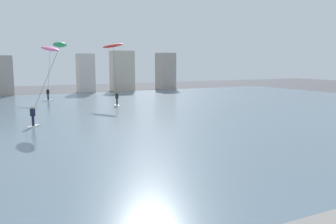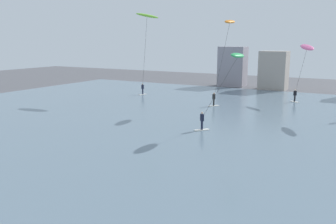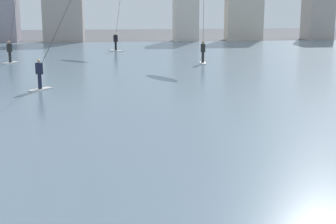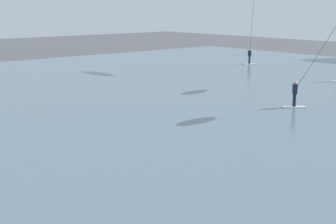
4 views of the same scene
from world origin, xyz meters
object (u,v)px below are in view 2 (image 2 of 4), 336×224
object	(u,v)px
kitesurfer_green	(233,64)
kitesurfer_orange	(228,30)
kitesurfer_lime	(147,21)
kitesurfer_pink	(306,51)

from	to	relation	value
kitesurfer_green	kitesurfer_orange	world-z (taller)	kitesurfer_orange
kitesurfer_lime	kitesurfer_orange	distance (m)	12.32
kitesurfer_orange	kitesurfer_lime	bearing A→B (deg)	172.06
kitesurfer_pink	kitesurfer_lime	bearing A→B (deg)	-158.41
kitesurfer_pink	kitesurfer_lime	world-z (taller)	kitesurfer_lime
kitesurfer_green	kitesurfer_pink	bearing A→B (deg)	82.72
kitesurfer_lime	kitesurfer_orange	world-z (taller)	kitesurfer_lime
kitesurfer_green	kitesurfer_orange	bearing A→B (deg)	113.18
kitesurfer_green	kitesurfer_orange	xyz separation A→B (m)	(-4.55, 10.62, 3.04)
kitesurfer_orange	kitesurfer_pink	bearing A→B (deg)	52.66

